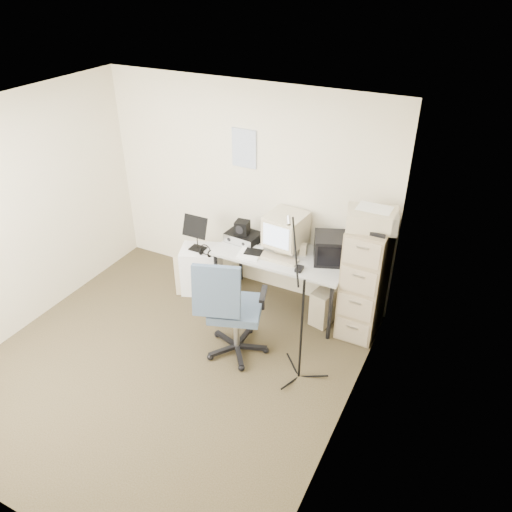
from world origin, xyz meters
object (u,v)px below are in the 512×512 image
at_px(office_chair, 236,307).
at_px(side_cart, 202,269).
at_px(desk, 282,281).
at_px(filing_cabinet, 365,280).

height_order(office_chair, side_cart, office_chair).
distance_m(desk, side_cart, 1.03).
bearing_deg(desk, filing_cabinet, 1.81).
bearing_deg(desk, office_chair, -95.94).
xyz_separation_m(filing_cabinet, office_chair, (-1.05, -0.95, -0.08)).
bearing_deg(office_chair, side_cart, 120.09).
height_order(filing_cabinet, side_cart, filing_cabinet).
xyz_separation_m(office_chair, side_cart, (-0.93, 0.80, -0.28)).
xyz_separation_m(desk, office_chair, (-0.10, -0.92, 0.21)).
bearing_deg(filing_cabinet, office_chair, -137.78).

